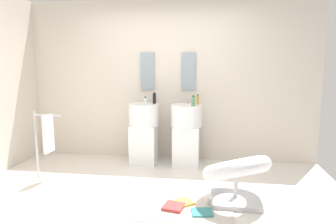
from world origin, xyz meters
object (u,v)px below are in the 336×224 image
Objects in this scene: soap_bottle_black at (154,98)px; lounge_chair at (236,173)px; magazine_teal at (202,212)px; coffee_mug at (208,199)px; magazine_red at (174,207)px; towel_rack at (46,135)px; soap_bottle_amber at (198,100)px; soap_bottle_green at (193,101)px; pedestal_sink_right at (186,133)px; pedestal_sink_left at (144,131)px; magazine_ochre at (182,203)px; soap_bottle_clear at (145,101)px.

lounge_chair is at bearing -47.89° from soap_bottle_black.
coffee_mug is (0.06, 0.23, 0.04)m from magazine_teal.
towel_rack is at bearing 173.36° from magazine_red.
magazine_red reaches higher than magazine_teal.
coffee_mug is at bearing -82.24° from soap_bottle_amber.
soap_bottle_green is at bearing 116.70° from lounge_chair.
soap_bottle_green is at bearing 22.34° from towel_rack.
towel_rack is 2.28m from magazine_teal.
pedestal_sink_right is 1.47m from coffee_mug.
soap_bottle_black is 1.14× the size of soap_bottle_green.
lounge_chair is 5.05× the size of magazine_red.
soap_bottle_green is at bearing -49.92° from pedestal_sink_right.
coffee_mug is at bearing -11.46° from towel_rack.
soap_bottle_amber is at bearing 26.39° from towel_rack.
soap_bottle_amber reaches higher than lounge_chair.
soap_bottle_amber is (0.84, 0.06, 0.51)m from pedestal_sink_left.
coffee_mug is (2.16, -0.44, -0.57)m from towel_rack.
pedestal_sink_right is at bearing -7.25° from soap_bottle_black.
pedestal_sink_left is 0.97× the size of lounge_chair.
soap_bottle_green reaches higher than coffee_mug.
magazine_ochre is at bearing -92.01° from soap_bottle_green.
magazine_red is (-0.68, -0.27, -0.32)m from lounge_chair.
magazine_teal is at bearing -85.48° from soap_bottle_amber.
soap_bottle_black is (-0.87, 1.41, 0.98)m from coffee_mug.
soap_bottle_black is at bearing 132.11° from lounge_chair.
soap_bottle_clear is at bearing 138.61° from lounge_chair.
soap_bottle_clear is (1.18, 0.81, 0.38)m from towel_rack.
soap_bottle_green is 1.00× the size of soap_bottle_amber.
soap_bottle_clear is 0.81× the size of soap_bottle_amber.
towel_rack is at bearing 168.54° from coffee_mug.
soap_bottle_green is (0.11, -0.13, 0.51)m from pedestal_sink_right.
magazine_teal is 0.92× the size of magazine_ochre.
magazine_red is 2.01× the size of coffee_mug.
soap_bottle_green is at bearing 50.79° from magazine_ochre.
towel_rack is 2.02m from magazine_ochre.
pedestal_sink_left is 1.72m from magazine_red.
lounge_chair is 0.80m from magazine_red.
magazine_teal is at bearing -58.11° from soap_bottle_clear.
coffee_mug is (0.36, -1.35, -0.45)m from pedestal_sink_right.
soap_bottle_black is (-0.58, 1.46, 1.02)m from magazine_ochre.
soap_bottle_black is at bearing 179.97° from soap_bottle_amber.
pedestal_sink_right is 0.80m from soap_bottle_clear.
pedestal_sink_right is 1.58m from magazine_red.
soap_bottle_green is (-0.56, 1.11, 0.68)m from lounge_chair.
magazine_ochre is at bearing -165.90° from lounge_chair.
pedestal_sink_left is 0.51m from soap_bottle_clear.
soap_bottle_green and soap_bottle_amber have the same top height.
magazine_ochre is 2.22× the size of coffee_mug.
magazine_teal is at bearing -75.83° from magazine_ochre.
soap_bottle_clear is (-0.73, 0.02, -0.02)m from soap_bottle_green.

